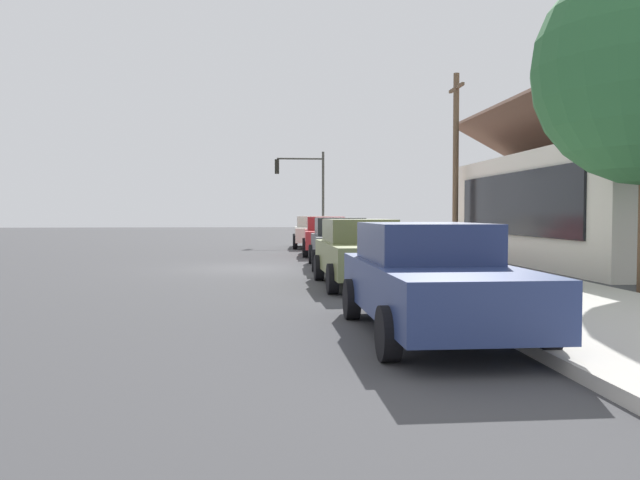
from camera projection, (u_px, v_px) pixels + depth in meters
ground_plane at (255, 268)px, 20.27m from camera, size 120.00×120.00×0.00m
sidewalk_curb at (429, 265)px, 20.75m from camera, size 60.00×4.20×0.16m
car_ivory at (313, 231)px, 32.52m from camera, size 4.60×2.19×1.59m
car_cherry at (326, 235)px, 26.70m from camera, size 4.56×2.13×1.59m
car_charcoal at (340, 242)px, 20.74m from camera, size 4.80×2.07×1.59m
car_olive at (361, 252)px, 15.38m from camera, size 4.63×2.05×1.59m
car_navy at (430, 277)px, 9.20m from camera, size 4.91×2.12×1.59m
storefront_building at (607, 205)px, 21.99m from camera, size 13.14×6.98×5.64m
traffic_light_main at (304, 182)px, 36.19m from camera, size 0.37×2.79×5.20m
utility_pole_wooden at (456, 160)px, 26.60m from camera, size 1.80×0.24×7.50m
fire_hydrant_red at (448, 271)px, 13.70m from camera, size 0.22×0.22×0.71m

